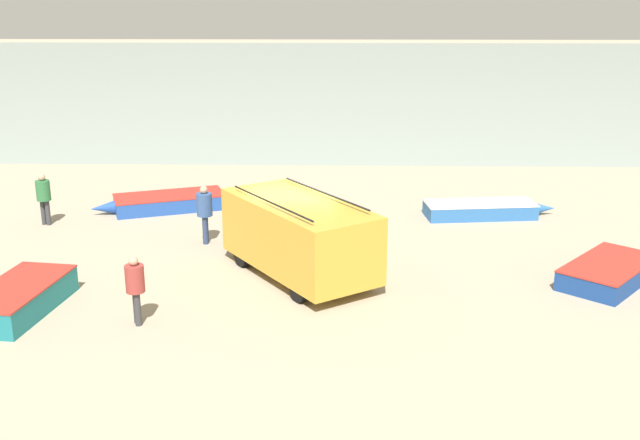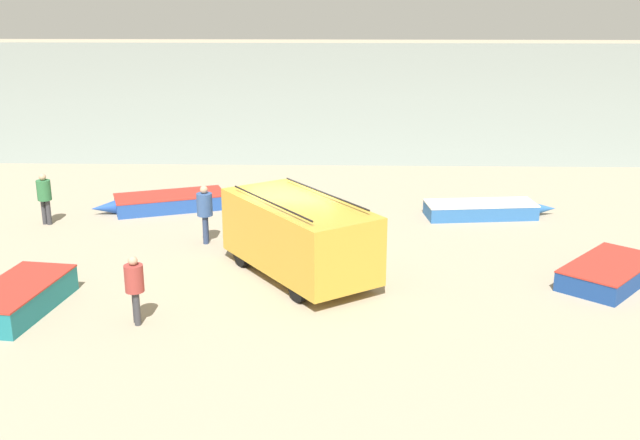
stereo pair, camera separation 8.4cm
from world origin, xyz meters
TOP-DOWN VIEW (x-y plane):
  - ground_plane at (0.00, 0.00)m, footprint 200.00×200.00m
  - sea_water at (0.00, 52.00)m, footprint 120.00×80.00m
  - parked_van at (0.30, -1.17)m, footprint 4.47×5.16m
  - fishing_rowboat_0 at (-4.64, 5.02)m, footprint 4.59×2.76m
  - fishing_rowboat_1 at (-6.22, -3.83)m, footprint 1.90×3.85m
  - fishing_rowboat_2 at (8.49, -1.38)m, footprint 3.24×3.51m
  - fishing_rowboat_3 at (6.25, 4.41)m, footprint 4.52×1.69m
  - fisherman_0 at (-2.64, 1.45)m, footprint 0.47×0.47m
  - fisherman_1 at (-3.22, -4.31)m, footprint 0.43×0.43m
  - fisherman_2 at (-8.15, 3.17)m, footprint 0.45×0.45m

SIDE VIEW (x-z plane):
  - ground_plane at x=0.00m, z-range 0.00..0.00m
  - sea_water at x=0.00m, z-range 0.00..0.01m
  - fishing_rowboat_3 at x=6.25m, z-range 0.00..0.50m
  - fishing_rowboat_0 at x=-4.64m, z-range 0.00..0.52m
  - fishing_rowboat_2 at x=8.49m, z-range 0.00..0.54m
  - fishing_rowboat_1 at x=-6.22m, z-range 0.00..0.66m
  - fisherman_1 at x=-3.22m, z-range 0.16..1.80m
  - fisherman_2 at x=-8.15m, z-range 0.17..1.86m
  - fisherman_0 at x=-2.64m, z-range 0.17..1.95m
  - parked_van at x=0.30m, z-range 0.05..2.23m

